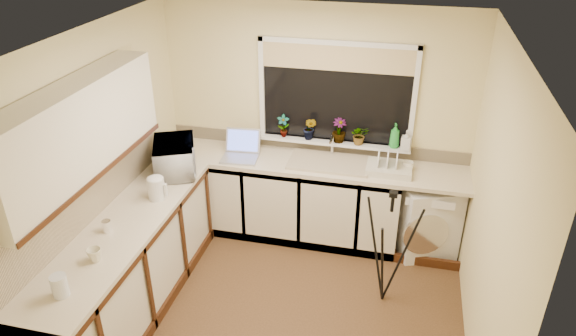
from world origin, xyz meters
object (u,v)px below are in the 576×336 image
(glass_jug, at_px, (60,286))
(soap_bottle_clear, at_px, (406,140))
(kettle, at_px, (156,189))
(tripod, at_px, (387,248))
(washing_machine, at_px, (426,217))
(cup_back, at_px, (408,166))
(cup_left, at_px, (95,255))
(laptop, at_px, (241,150))
(dish_rack, at_px, (389,169))
(soap_bottle_green, at_px, (395,136))
(plant_c, at_px, (339,130))
(plant_b, at_px, (310,128))
(microwave, at_px, (175,157))
(plant_d, at_px, (360,135))
(steel_jar, at_px, (107,226))
(plant_a, at_px, (283,126))

(glass_jug, xyz_separation_m, soap_bottle_clear, (2.22, 2.57, 0.17))
(kettle, xyz_separation_m, tripod, (2.08, 0.16, -0.42))
(washing_machine, relative_size, cup_back, 6.89)
(tripod, distance_m, cup_left, 2.43)
(cup_back, bearing_deg, laptop, -177.30)
(laptop, xyz_separation_m, dish_rack, (1.53, 0.01, -0.04))
(soap_bottle_green, bearing_deg, plant_c, 179.75)
(laptop, xyz_separation_m, plant_b, (0.68, 0.26, 0.21))
(kettle, distance_m, dish_rack, 2.25)
(plant_c, bearing_deg, cup_back, -14.48)
(tripod, xyz_separation_m, cup_left, (-2.13, -1.10, 0.37))
(tripod, relative_size, cup_left, 10.35)
(microwave, bearing_deg, kettle, 161.22)
(kettle, height_order, plant_b, plant_b)
(cup_back, bearing_deg, kettle, -153.87)
(plant_c, distance_m, cup_left, 2.68)
(tripod, bearing_deg, dish_rack, 76.21)
(laptop, bearing_deg, soap_bottle_clear, 3.36)
(tripod, bearing_deg, microwave, 151.88)
(washing_machine, bearing_deg, plant_d, 143.46)
(dish_rack, height_order, plant_c, plant_c)
(tripod, bearing_deg, plant_d, 91.74)
(laptop, height_order, microwave, microwave)
(plant_c, height_order, soap_bottle_clear, plant_c)
(tripod, bearing_deg, soap_bottle_clear, 67.89)
(plant_d, height_order, cup_back, plant_d)
(tripod, distance_m, steel_jar, 2.39)
(steel_jar, height_order, soap_bottle_clear, soap_bottle_clear)
(plant_c, bearing_deg, kettle, -139.20)
(soap_bottle_green, bearing_deg, dish_rack, -94.15)
(soap_bottle_clear, xyz_separation_m, cup_back, (0.04, -0.16, -0.21))
(washing_machine, xyz_separation_m, glass_jug, (-2.50, -2.39, 0.59))
(glass_jug, bearing_deg, laptop, 76.78)
(glass_jug, distance_m, plant_d, 3.13)
(microwave, xyz_separation_m, cup_back, (2.24, 0.56, -0.11))
(dish_rack, height_order, microwave, microwave)
(laptop, distance_m, plant_c, 1.04)
(microwave, xyz_separation_m, plant_d, (1.72, 0.74, 0.09))
(washing_machine, height_order, soap_bottle_clear, soap_bottle_clear)
(plant_a, bearing_deg, cup_back, -7.74)
(laptop, height_order, dish_rack, laptop)
(plant_d, bearing_deg, kettle, -143.20)
(cup_left, bearing_deg, plant_a, 67.28)
(plant_d, relative_size, soap_bottle_clear, 0.98)
(microwave, relative_size, cup_back, 4.96)
(soap_bottle_green, bearing_deg, cup_back, -49.06)
(glass_jug, height_order, plant_b, plant_b)
(soap_bottle_green, distance_m, soap_bottle_clear, 0.12)
(plant_b, bearing_deg, soap_bottle_clear, -1.04)
(soap_bottle_clear, bearing_deg, plant_b, 178.96)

